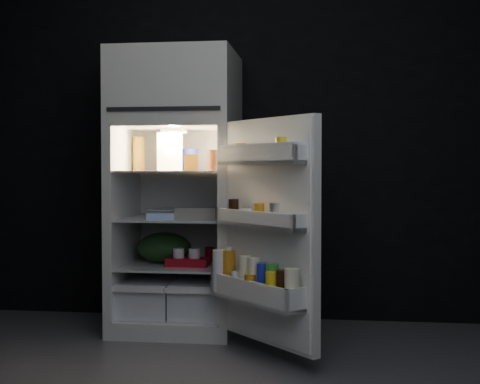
# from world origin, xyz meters

# --- Properties ---
(wall_back) EXTENTS (4.00, 0.00, 2.70)m
(wall_back) POSITION_xyz_m (0.00, 1.70, 1.35)
(wall_back) COLOR black
(wall_back) RESTS_ON ground
(wall_front) EXTENTS (4.00, 0.00, 2.70)m
(wall_front) POSITION_xyz_m (0.00, -1.70, 1.35)
(wall_front) COLOR black
(wall_front) RESTS_ON ground
(refrigerator) EXTENTS (0.76, 0.71, 1.78)m
(refrigerator) POSITION_xyz_m (-0.36, 1.32, 0.96)
(refrigerator) COLOR white
(refrigerator) RESTS_ON ground
(fridge_door) EXTENTS (0.63, 0.66, 1.22)m
(fridge_door) POSITION_xyz_m (0.27, 0.67, 0.68)
(fridge_door) COLOR white
(fridge_door) RESTS_ON ground
(milk_jug) EXTENTS (0.19, 0.19, 0.24)m
(milk_jug) POSITION_xyz_m (-0.41, 1.33, 1.15)
(milk_jug) COLOR white
(milk_jug) RESTS_ON refrigerator
(mayo_jar) EXTENTS (0.13, 0.13, 0.14)m
(mayo_jar) POSITION_xyz_m (-0.29, 1.38, 1.10)
(mayo_jar) COLOR #212BB4
(mayo_jar) RESTS_ON refrigerator
(jam_jar) EXTENTS (0.11, 0.11, 0.13)m
(jam_jar) POSITION_xyz_m (-0.10, 1.25, 1.09)
(jam_jar) COLOR black
(jam_jar) RESTS_ON refrigerator
(amber_bottle) EXTENTS (0.10, 0.10, 0.22)m
(amber_bottle) POSITION_xyz_m (-0.63, 1.38, 1.14)
(amber_bottle) COLOR #C68B1F
(amber_bottle) RESTS_ON refrigerator
(small_carton) EXTENTS (0.10, 0.08, 0.10)m
(small_carton) POSITION_xyz_m (-0.23, 1.12, 1.08)
(small_carton) COLOR orange
(small_carton) RESTS_ON refrigerator
(egg_carton) EXTENTS (0.26, 0.12, 0.07)m
(egg_carton) POSITION_xyz_m (-0.21, 1.18, 0.76)
(egg_carton) COLOR gray
(egg_carton) RESTS_ON refrigerator
(pie) EXTENTS (0.33, 0.33, 0.04)m
(pie) POSITION_xyz_m (-0.44, 1.38, 0.75)
(pie) COLOR tan
(pie) RESTS_ON refrigerator
(flat_package) EXTENTS (0.19, 0.13, 0.04)m
(flat_package) POSITION_xyz_m (-0.42, 1.10, 0.75)
(flat_package) COLOR #9ABCEF
(flat_package) RESTS_ON refrigerator
(wrapped_pkg) EXTENTS (0.14, 0.13, 0.05)m
(wrapped_pkg) POSITION_xyz_m (-0.11, 1.40, 0.75)
(wrapped_pkg) COLOR #F0EFC4
(wrapped_pkg) RESTS_ON refrigerator
(produce_bag) EXTENTS (0.40, 0.36, 0.20)m
(produce_bag) POSITION_xyz_m (-0.45, 1.33, 0.52)
(produce_bag) COLOR #193815
(produce_bag) RESTS_ON refrigerator
(yogurt_tray) EXTENTS (0.27, 0.15, 0.05)m
(yogurt_tray) POSITION_xyz_m (-0.26, 1.20, 0.45)
(yogurt_tray) COLOR #A30E18
(yogurt_tray) RESTS_ON refrigerator
(small_can_red) EXTENTS (0.08, 0.08, 0.09)m
(small_can_red) POSITION_xyz_m (-0.17, 1.46, 0.47)
(small_can_red) COLOR #A30E18
(small_can_red) RESTS_ON refrigerator
(small_can_silver) EXTENTS (0.09, 0.09, 0.09)m
(small_can_silver) POSITION_xyz_m (-0.09, 1.38, 0.47)
(small_can_silver) COLOR silver
(small_can_silver) RESTS_ON refrigerator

